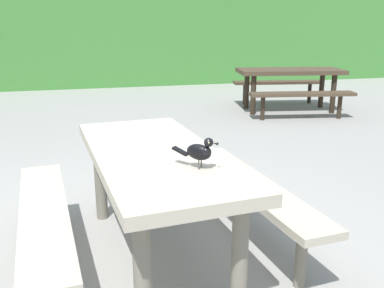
{
  "coord_description": "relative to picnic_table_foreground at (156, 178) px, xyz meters",
  "views": [
    {
      "loc": [
        -0.22,
        -2.62,
        1.52
      ],
      "look_at": [
        0.39,
        -0.31,
        0.84
      ],
      "focal_mm": 39.88,
      "sensor_mm": 36.0,
      "label": 1
    }
  ],
  "objects": [
    {
      "name": "bird_grackle",
      "position": [
        0.18,
        -0.41,
        0.29
      ],
      "size": [
        0.22,
        0.22,
        0.18
      ],
      "color": "black",
      "rests_on": "picnic_table_foreground"
    },
    {
      "name": "picnic_table_foreground",
      "position": [
        0.0,
        0.0,
        0.0
      ],
      "size": [
        1.83,
        1.86,
        0.74
      ],
      "color": "#B2A893",
      "rests_on": "ground"
    },
    {
      "name": "hedge_wall",
      "position": [
        -0.22,
        8.76,
        0.56
      ],
      "size": [
        28.0,
        1.77,
        2.23
      ],
      "primitive_type": "cube",
      "color": "#428438",
      "rests_on": "ground"
    },
    {
      "name": "ground_plane",
      "position": [
        -0.22,
        0.06,
        -0.56
      ],
      "size": [
        60.0,
        60.0,
        0.0
      ],
      "primitive_type": "plane",
      "color": "gray"
    },
    {
      "name": "picnic_table_mid_right",
      "position": [
        3.14,
        4.26,
        0.0
      ],
      "size": [
        1.97,
        1.94,
        0.74
      ],
      "color": "#473828",
      "rests_on": "ground"
    }
  ]
}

